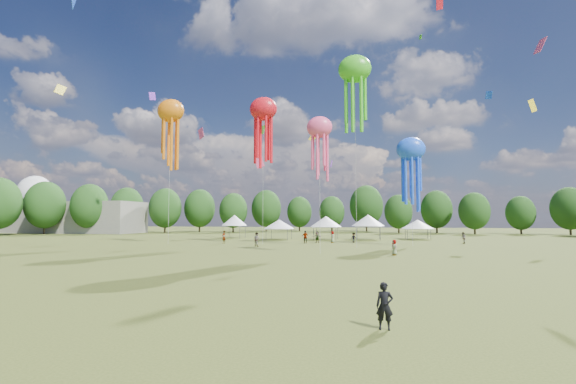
# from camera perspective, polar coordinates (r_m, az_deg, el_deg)

# --- Properties ---
(ground) EXTENTS (300.00, 300.00, 0.00)m
(ground) POSITION_cam_1_polar(r_m,az_deg,el_deg) (18.77, -8.16, -15.46)
(ground) COLOR #384416
(ground) RESTS_ON ground
(observer_main) EXTENTS (0.59, 0.39, 1.60)m
(observer_main) POSITION_cam_1_polar(r_m,az_deg,el_deg) (14.44, 13.80, -15.70)
(observer_main) COLOR black
(observer_main) RESTS_ON ground
(spectator_near) EXTENTS (1.14, 1.06, 1.88)m
(spectator_near) POSITION_cam_1_polar(r_m,az_deg,el_deg) (53.55, -4.57, -6.87)
(spectator_near) COLOR gray
(spectator_near) RESTS_ON ground
(spectators_far) EXTENTS (35.97, 21.80, 1.92)m
(spectators_far) POSITION_cam_1_polar(r_m,az_deg,el_deg) (59.47, 7.61, -6.60)
(spectators_far) COLOR gray
(spectators_far) RESTS_ON ground
(festival_tents) EXTENTS (39.25, 11.72, 4.44)m
(festival_tents) POSITION_cam_1_polar(r_m,az_deg,el_deg) (72.00, 5.94, -4.35)
(festival_tents) COLOR #47474C
(festival_tents) RESTS_ON ground
(show_kites) EXTENTS (39.22, 17.43, 25.41)m
(show_kites) POSITION_cam_1_polar(r_m,az_deg,el_deg) (56.35, 0.96, 9.96)
(show_kites) COLOR red
(show_kites) RESTS_ON ground
(small_kites) EXTENTS (65.28, 50.57, 45.57)m
(small_kites) POSITION_cam_1_polar(r_m,az_deg,el_deg) (64.68, 5.78, 20.89)
(small_kites) COLOR red
(small_kites) RESTS_ON ground
(treeline) EXTENTS (201.57, 95.24, 13.43)m
(treeline) POSITION_cam_1_polar(r_m,az_deg,el_deg) (80.48, 4.68, -1.85)
(treeline) COLOR #38281C
(treeline) RESTS_ON ground
(hangar) EXTENTS (40.00, 12.00, 8.00)m
(hangar) POSITION_cam_1_polar(r_m,az_deg,el_deg) (118.73, -29.38, -3.23)
(hangar) COLOR gray
(hangar) RESTS_ON ground
(radome) EXTENTS (9.00, 9.00, 16.00)m
(radome) POSITION_cam_1_polar(r_m,az_deg,el_deg) (134.17, -32.74, -0.57)
(radome) COLOR white
(radome) RESTS_ON ground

